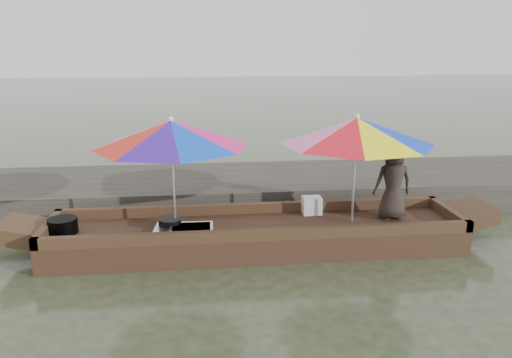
{
  "coord_description": "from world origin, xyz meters",
  "views": [
    {
      "loc": [
        -0.74,
        -6.57,
        2.81
      ],
      "look_at": [
        0.0,
        0.1,
        1.0
      ],
      "focal_mm": 35.0,
      "sensor_mm": 36.0,
      "label": 1
    }
  ],
  "objects": [
    {
      "name": "water",
      "position": [
        0.0,
        0.0,
        0.0
      ],
      "size": [
        80.0,
        80.0,
        0.0
      ],
      "primitive_type": "plane",
      "color": "#2C341F",
      "rests_on": "ground"
    },
    {
      "name": "dock",
      "position": [
        0.0,
        2.2,
        0.25
      ],
      "size": [
        22.0,
        2.2,
        0.5
      ],
      "primitive_type": "cube",
      "color": "#2D2B26",
      "rests_on": "ground"
    },
    {
      "name": "boat_hull",
      "position": [
        0.0,
        0.0,
        0.17
      ],
      "size": [
        5.76,
        1.2,
        0.35
      ],
      "primitive_type": "cube",
      "color": "black",
      "rests_on": "water"
    },
    {
      "name": "cooking_pot",
      "position": [
        -2.63,
        -0.0,
        0.45
      ],
      "size": [
        0.39,
        0.39,
        0.21
      ],
      "primitive_type": "cylinder",
      "color": "black",
      "rests_on": "boat_hull"
    },
    {
      "name": "tray_crayfish",
      "position": [
        -0.91,
        -0.19,
        0.39
      ],
      "size": [
        0.59,
        0.41,
        0.09
      ],
      "primitive_type": "cube",
      "rotation": [
        0.0,
        0.0,
        -0.02
      ],
      "color": "silver",
      "rests_on": "boat_hull"
    },
    {
      "name": "tray_scallop",
      "position": [
        -1.12,
        -0.09,
        0.38
      ],
      "size": [
        0.61,
        0.45,
        0.06
      ],
      "primitive_type": "cube",
      "rotation": [
        0.0,
        0.0,
        -0.09
      ],
      "color": "silver",
      "rests_on": "boat_hull"
    },
    {
      "name": "charcoal_grill",
      "position": [
        -1.21,
        -0.01,
        0.42
      ],
      "size": [
        0.31,
        0.31,
        0.15
      ],
      "primitive_type": "cylinder",
      "color": "black",
      "rests_on": "boat_hull"
    },
    {
      "name": "supply_bag",
      "position": [
        0.88,
        0.41,
        0.48
      ],
      "size": [
        0.28,
        0.22,
        0.26
      ],
      "primitive_type": "cube",
      "rotation": [
        0.0,
        0.0,
        0.01
      ],
      "color": "silver",
      "rests_on": "boat_hull"
    },
    {
      "name": "vendor",
      "position": [
        1.98,
        0.08,
        0.91
      ],
      "size": [
        0.55,
        0.36,
        1.12
      ],
      "primitive_type": "imported",
      "rotation": [
        0.0,
        0.0,
        3.15
      ],
      "color": "black",
      "rests_on": "boat_hull"
    },
    {
      "name": "umbrella_bow",
      "position": [
        -1.13,
        0.0,
        1.12
      ],
      "size": [
        2.34,
        2.34,
        1.55
      ],
      "primitive_type": null,
      "rotation": [
        0.0,
        0.0,
        0.14
      ],
      "color": "green",
      "rests_on": "boat_hull"
    },
    {
      "name": "umbrella_stern",
      "position": [
        1.38,
        0.0,
        1.12
      ],
      "size": [
        2.51,
        2.51,
        1.55
      ],
      "primitive_type": null,
      "rotation": [
        0.0,
        0.0,
        -0.2
      ],
      "color": "#E514A0",
      "rests_on": "boat_hull"
    }
  ]
}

